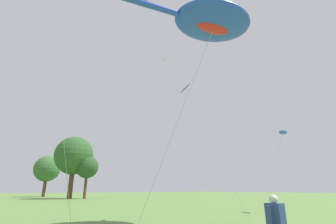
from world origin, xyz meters
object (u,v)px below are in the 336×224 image
Objects in this scene: small_kite_triangle_green at (166,74)px; tree_broad_distant at (47,169)px; small_kite_tiny_distant at (144,2)px; tree_oak_left at (87,167)px; tree_pine_center at (74,156)px; person_short_left at (277,224)px; small_kite_box_yellow at (188,94)px; big_show_kite at (209,22)px; small_kite_bird_shape at (283,133)px.

tree_broad_distant is at bearing -72.95° from small_kite_triangle_green.
tree_oak_left is (5.81, 28.45, -17.49)m from small_kite_tiny_distant.
tree_broad_distant is 0.81× the size of tree_pine_center.
person_short_left is at bearing -98.41° from tree_broad_distant.
tree_broad_distant is at bearing 93.13° from tree_pine_center.
small_kite_box_yellow reaches higher than tree_oak_left.
tree_broad_distant is (9.53, 64.49, 5.75)m from person_short_left.
tree_oak_left is (3.08, -18.73, -0.69)m from tree_broad_distant.
tree_broad_distant is 19.00m from tree_oak_left.
big_show_kite reaches higher than small_kite_bird_shape.
big_show_kite is at bearing 107.52° from small_kite_box_yellow.
small_kite_box_yellow is at bearing -98.24° from tree_pine_center.
small_kite_tiny_distant is (2.61, 12.07, 11.52)m from big_show_kite.
small_kite_triangle_green reaches higher than tree_oak_left.
big_show_kite reaches higher than tree_broad_distant.
small_kite_tiny_distant is 50.16m from tree_broad_distant.
small_kite_tiny_distant is at bearing -96.78° from tree_pine_center.
tree_broad_distant is (-6.26, 40.26, -12.49)m from small_kite_triangle_green.
tree_oak_left is (8.42, 40.51, -5.97)m from big_show_kite.
small_kite_box_yellow is at bearing 140.69° from small_kite_tiny_distant.
small_kite_triangle_green is (15.79, 24.24, 18.24)m from person_short_left.
tree_broad_distant is at bearing -67.58° from small_kite_box_yellow.
small_kite_triangle_green is at bearing 73.69° from big_show_kite.
big_show_kite reaches higher than tree_pine_center.
small_kite_bird_shape is at bearing -85.26° from tree_broad_distant.
person_short_left is 0.13× the size of tree_pine_center.
small_kite_bird_shape is at bearing -84.61° from tree_pine_center.
person_short_left is at bearing 86.56° from small_kite_box_yellow.
small_kite_box_yellow reaches higher than small_kite_bird_shape.
small_kite_triangle_green is 25.44m from tree_oak_left.
big_show_kite is at bearing -45.62° from small_kite_bird_shape.
tree_oak_left is at bearing -44.31° from tree_pine_center.
small_kite_box_yellow is (4.63, 7.77, 6.94)m from person_short_left.
small_kite_tiny_distant is at bearing 45.82° from small_kite_triangle_green.
small_kite_triangle_green is 2.62× the size of small_kite_box_yellow.
small_kite_box_yellow is 1.30× the size of small_kite_bird_shape.
small_kite_box_yellow is 9.93m from small_kite_bird_shape.
small_kite_box_yellow is 18.42m from small_kite_tiny_distant.
person_short_left is 0.07× the size of small_kite_tiny_distant.
person_short_left is at bearing 65.12° from small_kite_triangle_green.
big_show_kite is at bearing 141.30° from small_kite_tiny_distant.
small_kite_bird_shape is 0.67× the size of tree_broad_distant.
tree_oak_left is (7.98, 38.00, -1.89)m from small_kite_box_yellow.
person_short_left is at bearing -105.41° from tree_oak_left.
tree_pine_center is (3.64, 30.57, -15.16)m from small_kite_tiny_distant.
tree_oak_left is at bearing -9.58° from person_short_left.
small_kite_triangle_green is at bearing -78.88° from small_kite_tiny_distant.
small_kite_tiny_distant is at bearing -75.46° from small_kite_box_yellow.
big_show_kite is at bearing -98.33° from tree_pine_center.
big_show_kite is 1.35× the size of tree_broad_distant.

